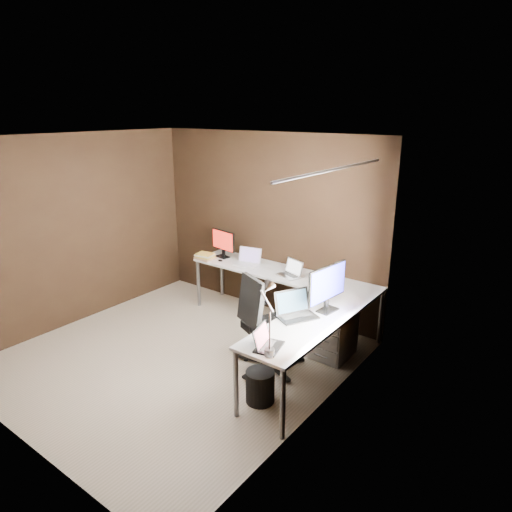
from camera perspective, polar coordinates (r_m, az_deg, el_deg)
The scene contains 15 objects.
room at distance 4.86m, azimuth -7.32°, elevation -0.22°, with size 3.60×3.60×2.50m.
desk at distance 5.49m, azimuth 3.82°, elevation -4.62°, with size 2.65×2.25×0.73m.
drawer_pedestal at distance 5.47m, azimuth 9.59°, elevation -9.28°, with size 0.42×0.50×0.60m, color silver.
monitor_left at distance 6.57m, azimuth -4.12°, elevation 1.75°, with size 0.45×0.16×0.40m.
monitor_right at distance 4.84m, azimuth 8.92°, elevation -3.66°, with size 0.18×0.61×0.50m.
laptop_white at distance 6.29m, azimuth -0.96°, elevation -0.60°, with size 0.37×0.30×0.22m.
laptop_silver at distance 5.87m, azimuth 4.38°, elevation -2.06°, with size 0.36×0.30×0.21m.
laptop_black_big at distance 4.76m, azimuth 4.90°, elevation -6.84°, with size 0.43×0.48×0.26m.
laptop_black_small at distance 4.17m, azimuth 1.29°, elevation -10.79°, with size 0.27×0.33×0.20m.
book_stack at distance 6.56m, azimuth -6.39°, elevation -0.03°, with size 0.27×0.22×0.08m.
mouse_left at distance 6.43m, azimuth -4.50°, elevation -0.56°, with size 0.08×0.05×0.03m, color black.
mouse_corner at distance 5.63m, azimuth 7.27°, elevation -3.37°, with size 0.09×0.06×0.04m, color black.
desk_lamp at distance 3.95m, azimuth 1.50°, elevation -6.52°, with size 0.20×0.24×0.65m.
office_chair at distance 5.13m, azimuth 1.25°, elevation -10.63°, with size 0.63×0.66×1.10m.
wastebasket at distance 4.68m, azimuth 0.51°, elevation -15.98°, with size 0.29×0.29×0.33m, color black.
Camera 1 is at (3.58, -3.23, 2.77)m, focal length 32.00 mm.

